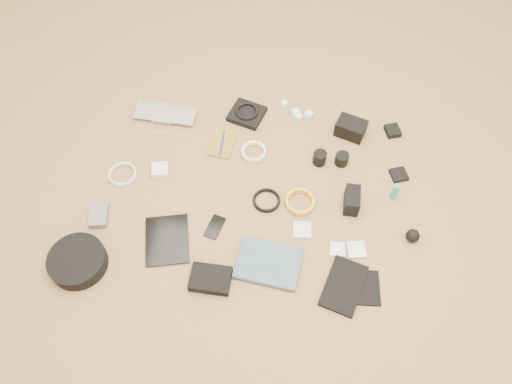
# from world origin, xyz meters

# --- Properties ---
(laptop) EXTENTS (0.31, 0.22, 0.02)m
(laptop) POSITION_xyz_m (-0.49, 0.35, 0.01)
(laptop) COLOR silver
(laptop) RESTS_ON ground
(headphone_pouch) EXTENTS (0.19, 0.18, 0.03)m
(headphone_pouch) POSITION_xyz_m (-0.10, 0.44, 0.01)
(headphone_pouch) COLOR black
(headphone_pouch) RESTS_ON ground
(headphones) EXTENTS (0.14, 0.14, 0.01)m
(headphones) POSITION_xyz_m (-0.10, 0.44, 0.03)
(headphones) COLOR black
(headphones) RESTS_ON headphone_pouch
(charger_a) EXTENTS (0.03, 0.03, 0.02)m
(charger_a) POSITION_xyz_m (0.07, 0.53, 0.01)
(charger_a) COLOR silver
(charger_a) RESTS_ON ground
(charger_b) EXTENTS (0.04, 0.04, 0.03)m
(charger_b) POSITION_xyz_m (0.13, 0.47, 0.02)
(charger_b) COLOR silver
(charger_b) RESTS_ON ground
(charger_c) EXTENTS (0.05, 0.05, 0.03)m
(charger_c) POSITION_xyz_m (0.20, 0.47, 0.02)
(charger_c) COLOR silver
(charger_c) RESTS_ON ground
(charger_d) EXTENTS (0.04, 0.04, 0.03)m
(charger_d) POSITION_xyz_m (0.15, 0.45, 0.01)
(charger_d) COLOR silver
(charger_d) RESTS_ON ground
(dslr_camera) EXTENTS (0.16, 0.13, 0.08)m
(dslr_camera) POSITION_xyz_m (0.40, 0.39, 0.04)
(dslr_camera) COLOR black
(dslr_camera) RESTS_ON ground
(lens_pouch) EXTENTS (0.08, 0.09, 0.03)m
(lens_pouch) POSITION_xyz_m (0.60, 0.43, 0.01)
(lens_pouch) COLOR black
(lens_pouch) RESTS_ON ground
(notebook_olive) EXTENTS (0.12, 0.17, 0.01)m
(notebook_olive) POSITION_xyz_m (-0.19, 0.25, 0.00)
(notebook_olive) COLOR olive
(notebook_olive) RESTS_ON ground
(pen_blue) EXTENTS (0.01, 0.14, 0.01)m
(pen_blue) POSITION_xyz_m (-0.19, 0.25, 0.01)
(pen_blue) COLOR #13259E
(pen_blue) RESTS_ON notebook_olive
(cable_white_a) EXTENTS (0.13, 0.13, 0.01)m
(cable_white_a) POSITION_xyz_m (-0.04, 0.22, 0.01)
(cable_white_a) COLOR silver
(cable_white_a) RESTS_ON ground
(lens_a) EXTENTS (0.07, 0.07, 0.06)m
(lens_a) POSITION_xyz_m (0.26, 0.20, 0.03)
(lens_a) COLOR black
(lens_a) RESTS_ON ground
(lens_b) EXTENTS (0.07, 0.07, 0.06)m
(lens_b) POSITION_xyz_m (0.36, 0.21, 0.03)
(lens_b) COLOR black
(lens_b) RESTS_ON ground
(card_reader) EXTENTS (0.09, 0.09, 0.02)m
(card_reader) POSITION_xyz_m (0.62, 0.18, 0.01)
(card_reader) COLOR black
(card_reader) RESTS_ON ground
(power_brick) EXTENTS (0.09, 0.09, 0.03)m
(power_brick) POSITION_xyz_m (-0.44, 0.06, 0.02)
(power_brick) COLOR silver
(power_brick) RESTS_ON ground
(cable_white_b) EXTENTS (0.14, 0.14, 0.01)m
(cable_white_b) POSITION_xyz_m (-0.60, 0.02, 0.01)
(cable_white_b) COLOR silver
(cable_white_b) RESTS_ON ground
(cable_black) EXTENTS (0.13, 0.13, 0.01)m
(cable_black) POSITION_xyz_m (0.05, -0.04, 0.01)
(cable_black) COLOR black
(cable_black) RESTS_ON ground
(cable_yellow) EXTENTS (0.14, 0.14, 0.01)m
(cable_yellow) POSITION_xyz_m (0.20, -0.03, 0.01)
(cable_yellow) COLOR gold
(cable_yellow) RESTS_ON ground
(flash) EXTENTS (0.06, 0.11, 0.08)m
(flash) POSITION_xyz_m (0.41, -0.01, 0.04)
(flash) COLOR black
(flash) RESTS_ON ground
(lens_cleaner) EXTENTS (0.03, 0.03, 0.09)m
(lens_cleaner) POSITION_xyz_m (0.60, 0.06, 0.04)
(lens_cleaner) COLOR teal
(lens_cleaner) RESTS_ON ground
(battery_charger) EXTENTS (0.09, 0.12, 0.03)m
(battery_charger) POSITION_xyz_m (-0.64, -0.21, 0.02)
(battery_charger) COLOR #5C5D62
(battery_charger) RESTS_ON ground
(tablet) EXTENTS (0.23, 0.26, 0.01)m
(tablet) POSITION_xyz_m (-0.33, -0.28, 0.01)
(tablet) COLOR black
(tablet) RESTS_ON ground
(phone) EXTENTS (0.08, 0.12, 0.01)m
(phone) POSITION_xyz_m (-0.15, -0.19, 0.00)
(phone) COLOR black
(phone) RESTS_ON ground
(filter_case_left) EXTENTS (0.08, 0.08, 0.01)m
(filter_case_left) POSITION_xyz_m (0.22, -0.16, 0.01)
(filter_case_left) COLOR silver
(filter_case_left) RESTS_ON ground
(filter_case_mid) EXTENTS (0.07, 0.07, 0.01)m
(filter_case_mid) POSITION_xyz_m (0.37, -0.23, 0.00)
(filter_case_mid) COLOR silver
(filter_case_mid) RESTS_ON ground
(filter_case_right) EXTENTS (0.08, 0.08, 0.01)m
(filter_case_right) POSITION_xyz_m (0.44, -0.22, 0.01)
(filter_case_right) COLOR silver
(filter_case_right) RESTS_ON ground
(air_blower) EXTENTS (0.07, 0.07, 0.06)m
(air_blower) POSITION_xyz_m (0.67, -0.14, 0.03)
(air_blower) COLOR black
(air_blower) RESTS_ON ground
(headphone_case) EXTENTS (0.28, 0.28, 0.06)m
(headphone_case) POSITION_xyz_m (-0.65, -0.43, 0.03)
(headphone_case) COLOR black
(headphone_case) RESTS_ON ground
(drive_case) EXTENTS (0.16, 0.11, 0.04)m
(drive_case) POSITION_xyz_m (-0.12, -0.43, 0.02)
(drive_case) COLOR black
(drive_case) RESTS_ON ground
(paperback) EXTENTS (0.27, 0.21, 0.02)m
(paperback) POSITION_xyz_m (0.09, -0.42, 0.01)
(paperback) COLOR #3E5269
(paperback) RESTS_ON ground
(notebook_black_a) EXTENTS (0.19, 0.25, 0.02)m
(notebook_black_a) POSITION_xyz_m (0.40, -0.38, 0.01)
(notebook_black_a) COLOR black
(notebook_black_a) RESTS_ON ground
(notebook_black_b) EXTENTS (0.10, 0.15, 0.01)m
(notebook_black_b) POSITION_xyz_m (0.49, -0.38, 0.01)
(notebook_black_b) COLOR black
(notebook_black_b) RESTS_ON ground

